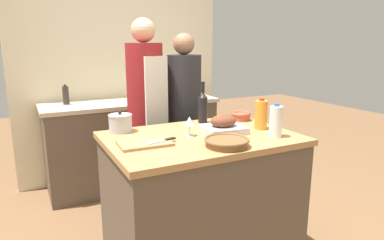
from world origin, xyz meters
name	(u,v)px	position (x,y,z in m)	size (l,w,h in m)	color
kitchen_island	(200,199)	(0.00, 0.00, 0.46)	(1.24, 0.86, 0.93)	brown
back_counter	(133,143)	(0.00, 1.55, 0.47)	(1.83, 0.60, 0.93)	brown
back_wall	(121,66)	(0.00, 1.90, 1.27)	(2.33, 0.10, 2.55)	beige
roasting_pan	(223,126)	(0.18, 0.00, 0.97)	(0.30, 0.27, 0.12)	#BCBCC1
wicker_basket	(227,142)	(0.02, -0.28, 0.95)	(0.27, 0.27, 0.05)	brown
cutting_board	(145,143)	(-0.40, -0.03, 0.94)	(0.32, 0.22, 0.02)	#AD7F51
stock_pot	(120,123)	(-0.45, 0.34, 0.99)	(0.16, 0.16, 0.15)	#B7B7BC
mixing_bowl	(241,116)	(0.51, 0.26, 0.96)	(0.16, 0.16, 0.07)	#A84C38
juice_jug	(261,115)	(0.47, -0.04, 1.03)	(0.09, 0.09, 0.22)	orange
milk_jug	(276,121)	(0.42, -0.25, 1.03)	(0.08, 0.08, 0.22)	white
wine_bottle_green	(203,107)	(0.19, 0.33, 1.05)	(0.07, 0.07, 0.32)	black
wine_glass_left	(189,122)	(-0.07, 0.03, 1.02)	(0.07, 0.07, 0.13)	silver
knife_chef	(162,141)	(-0.30, -0.06, 0.95)	(0.21, 0.08, 0.01)	#B7B7BC
condiment_bottle_tall	(171,90)	(0.46, 1.55, 1.01)	(0.07, 0.07, 0.18)	#B28E2D
condiment_bottle_short	(66,95)	(-0.64, 1.63, 1.02)	(0.06, 0.06, 0.20)	#332D28
condiment_bottle_extra	(179,90)	(0.49, 1.40, 1.03)	(0.05, 0.05, 0.21)	#234C28
person_cook_aproned	(146,109)	(-0.09, 0.82, 0.97)	(0.32, 0.34, 1.73)	beige
person_cook_guest	(184,113)	(0.27, 0.83, 0.90)	(0.31, 0.31, 1.61)	beige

